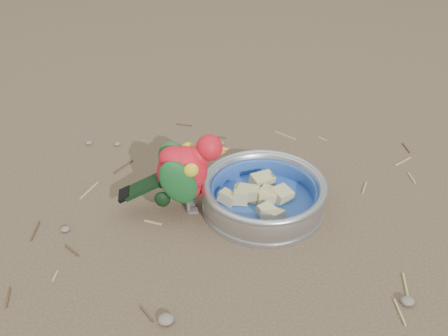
{
  "coord_description": "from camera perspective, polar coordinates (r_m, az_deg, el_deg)",
  "views": [
    {
      "loc": [
        -0.1,
        -0.66,
        0.6
      ],
      "look_at": [
        -0.05,
        0.1,
        0.08
      ],
      "focal_mm": 40.0,
      "sensor_mm": 36.0,
      "label": 1
    }
  ],
  "objects": [
    {
      "name": "ground",
      "position": [
        0.9,
        3.49,
        -7.86
      ],
      "size": [
        60.0,
        60.0,
        0.0
      ],
      "primitive_type": "plane",
      "color": "brown"
    },
    {
      "name": "lory_parrot",
      "position": [
        0.92,
        -4.53,
        -0.94
      ],
      "size": [
        0.19,
        0.1,
        0.15
      ],
      "primitive_type": null,
      "rotation": [
        0.0,
        0.0,
        -1.52
      ],
      "color": "red",
      "rests_on": "ground"
    },
    {
      "name": "food_bowl",
      "position": [
        0.96,
        4.51,
        -4.23
      ],
      "size": [
        0.23,
        0.23,
        0.02
      ],
      "primitive_type": "cylinder",
      "color": "#B2B2BA",
      "rests_on": "ground"
    },
    {
      "name": "fruit_wedges",
      "position": [
        0.94,
        4.57,
        -3.13
      ],
      "size": [
        0.14,
        0.14,
        0.03
      ],
      "primitive_type": null,
      "color": "tan",
      "rests_on": "food_bowl"
    },
    {
      "name": "ground_debris",
      "position": [
        0.93,
        1.48,
        -5.86
      ],
      "size": [
        0.9,
        0.8,
        0.01
      ],
      "primitive_type": null,
      "color": "tan",
      "rests_on": "ground"
    },
    {
      "name": "bowl_wall",
      "position": [
        0.94,
        4.59,
        -2.78
      ],
      "size": [
        0.23,
        0.23,
        0.04
      ],
      "primitive_type": null,
      "color": "#B2B2BA",
      "rests_on": "food_bowl"
    }
  ]
}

